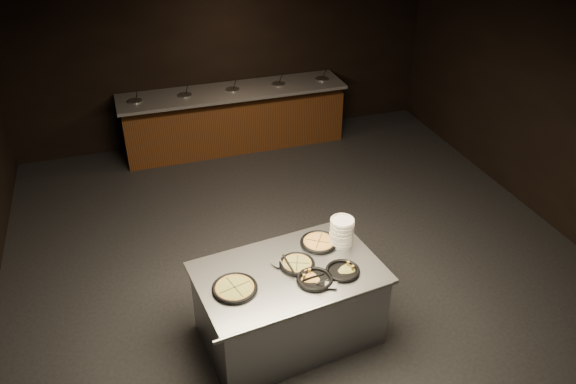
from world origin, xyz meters
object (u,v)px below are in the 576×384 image
Objects in this scene: serving_counter at (289,305)px; pan_cheese_whole at (297,264)px; plate_stack at (342,232)px; pan_veggie_whole at (235,288)px.

serving_counter is 5.39× the size of pan_cheese_whole.
pan_cheese_whole is (0.10, 0.06, 0.47)m from serving_counter.
plate_stack is at bearing 19.65° from pan_cheese_whole.
pan_cheese_whole is at bearing 13.14° from pan_veggie_whole.
serving_counter is 0.48m from pan_cheese_whole.
pan_veggie_whole reaches higher than serving_counter.
plate_stack is at bearing 14.65° from serving_counter.
serving_counter is 0.74m from pan_veggie_whole.
pan_cheese_whole is (0.67, 0.16, -0.00)m from pan_veggie_whole.
serving_counter is 4.43× the size of pan_veggie_whole.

